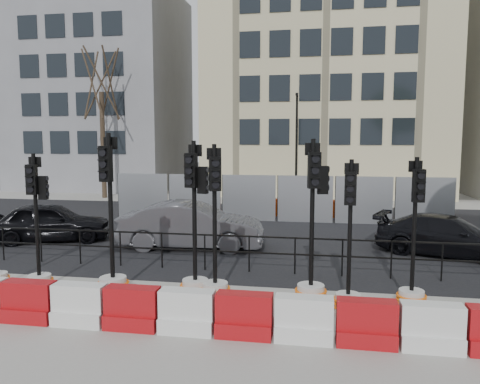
% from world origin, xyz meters
% --- Properties ---
extents(ground, '(120.00, 120.00, 0.00)m').
position_xyz_m(ground, '(0.00, 0.00, 0.00)').
color(ground, '#51514C').
rests_on(ground, ground).
extents(sidewalk_near, '(40.00, 6.00, 0.02)m').
position_xyz_m(sidewalk_near, '(0.00, -3.00, 0.01)').
color(sidewalk_near, gray).
rests_on(sidewalk_near, ground).
extents(road, '(40.00, 14.00, 0.03)m').
position_xyz_m(road, '(0.00, 7.00, 0.01)').
color(road, black).
rests_on(road, ground).
extents(sidewalk_far, '(40.00, 4.00, 0.02)m').
position_xyz_m(sidewalk_far, '(0.00, 16.00, 0.01)').
color(sidewalk_far, gray).
rests_on(sidewalk_far, ground).
extents(building_grey, '(11.00, 9.06, 14.00)m').
position_xyz_m(building_grey, '(-14.00, 21.99, 7.00)').
color(building_grey, gray).
rests_on(building_grey, ground).
extents(building_cream, '(15.00, 10.06, 18.00)m').
position_xyz_m(building_cream, '(2.00, 21.99, 9.00)').
color(building_cream, beige).
rests_on(building_cream, ground).
extents(kerb_railing, '(18.00, 0.04, 1.00)m').
position_xyz_m(kerb_railing, '(0.00, 1.20, 0.69)').
color(kerb_railing, black).
rests_on(kerb_railing, ground).
extents(heras_fencing, '(14.33, 1.72, 2.00)m').
position_xyz_m(heras_fencing, '(0.57, 9.86, 0.65)').
color(heras_fencing, '#919499').
rests_on(heras_fencing, ground).
extents(lamp_post_far, '(0.12, 0.56, 6.00)m').
position_xyz_m(lamp_post_far, '(0.50, 14.98, 3.22)').
color(lamp_post_far, black).
rests_on(lamp_post_far, ground).
extents(tree_bare_far, '(2.00, 2.00, 9.00)m').
position_xyz_m(tree_bare_far, '(-11.00, 15.50, 6.65)').
color(tree_bare_far, '#473828').
rests_on(tree_bare_far, ground).
extents(barrier_row, '(12.55, 0.50, 0.80)m').
position_xyz_m(barrier_row, '(-0.00, -2.80, 0.37)').
color(barrier_row, red).
rests_on(barrier_row, ground).
extents(traffic_signal_b, '(0.63, 0.63, 3.19)m').
position_xyz_m(traffic_signal_b, '(-4.56, -1.12, 0.76)').
color(traffic_signal_b, silver).
rests_on(traffic_signal_b, ground).
extents(traffic_signal_c, '(0.72, 0.72, 3.65)m').
position_xyz_m(traffic_signal_c, '(-2.74, -1.16, 0.75)').
color(traffic_signal_c, silver).
rests_on(traffic_signal_c, ground).
extents(traffic_signal_d, '(0.69, 0.69, 3.48)m').
position_xyz_m(traffic_signal_d, '(-0.87, -0.96, 0.83)').
color(traffic_signal_d, silver).
rests_on(traffic_signal_d, ground).
extents(traffic_signal_e, '(0.67, 0.67, 3.41)m').
position_xyz_m(traffic_signal_e, '(-0.40, -1.07, 0.70)').
color(traffic_signal_e, silver).
rests_on(traffic_signal_e, ground).
extents(traffic_signal_f, '(0.69, 0.69, 3.52)m').
position_xyz_m(traffic_signal_f, '(1.67, -0.92, 0.84)').
color(traffic_signal_f, silver).
rests_on(traffic_signal_f, ground).
extents(traffic_signal_g, '(0.61, 0.61, 3.12)m').
position_xyz_m(traffic_signal_g, '(2.41, -1.25, 0.64)').
color(traffic_signal_g, silver).
rests_on(traffic_signal_g, ground).
extents(traffic_signal_h, '(0.62, 0.62, 3.15)m').
position_xyz_m(traffic_signal_h, '(3.73, -0.79, 0.65)').
color(traffic_signal_h, silver).
rests_on(traffic_signal_h, ground).
extents(car_a, '(4.27, 5.08, 1.37)m').
position_xyz_m(car_a, '(-7.33, 3.83, 0.68)').
color(car_a, black).
rests_on(car_a, ground).
extents(car_b, '(2.27, 4.82, 1.51)m').
position_xyz_m(car_b, '(-2.23, 3.62, 0.76)').
color(car_b, '#46464A').
rests_on(car_b, ground).
extents(car_c, '(4.50, 5.37, 1.23)m').
position_xyz_m(car_c, '(5.65, 4.02, 0.62)').
color(car_c, black).
rests_on(car_c, ground).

